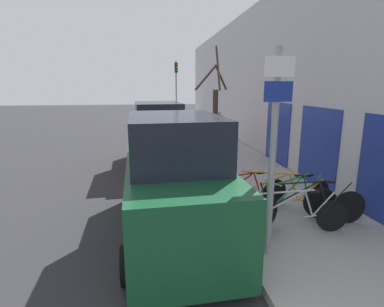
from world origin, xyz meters
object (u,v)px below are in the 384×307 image
at_px(bicycle_4, 244,194).
at_px(parked_car_0, 174,183).
at_px(bicycle_0, 291,215).
at_px(pedestrian_far, 218,127).
at_px(bicycle_1, 305,206).
at_px(street_tree, 215,121).
at_px(parked_car_1, 158,139).
at_px(pedestrian_near, 214,126).
at_px(bicycle_2, 294,201).
at_px(traffic_light, 176,85).
at_px(bicycle_3, 275,195).
at_px(signpost, 273,148).

xyz_separation_m(bicycle_4, parked_car_0, (-1.68, -0.71, 0.58)).
xyz_separation_m(bicycle_0, pedestrian_far, (0.44, 8.05, 0.63)).
bearing_deg(bicycle_1, street_tree, 15.53).
relative_size(parked_car_1, pedestrian_near, 2.81).
height_order(bicycle_1, bicycle_2, bicycle_1).
bearing_deg(parked_car_0, bicycle_2, -0.08).
bearing_deg(pedestrian_near, bicycle_1, 87.63).
bearing_deg(parked_car_0, traffic_light, 81.95).
xyz_separation_m(bicycle_3, traffic_light, (-0.76, 15.02, 2.47)).
bearing_deg(traffic_light, street_tree, -89.05).
bearing_deg(bicycle_4, traffic_light, -11.83).
distance_m(signpost, pedestrian_far, 8.79).
bearing_deg(bicycle_4, pedestrian_far, -20.59).
relative_size(signpost, parked_car_1, 0.77).
bearing_deg(pedestrian_near, pedestrian_far, 84.00).
xyz_separation_m(pedestrian_near, street_tree, (-1.02, -4.58, 0.77)).
height_order(pedestrian_near, street_tree, street_tree).
xyz_separation_m(bicycle_2, parked_car_1, (-2.70, 5.33, 0.52)).
bearing_deg(bicycle_2, bicycle_1, 166.45).
relative_size(bicycle_0, street_tree, 0.57).
relative_size(pedestrian_near, traffic_light, 0.35).
height_order(bicycle_3, pedestrian_far, pedestrian_far).
height_order(pedestrian_near, traffic_light, traffic_light).
bearing_deg(bicycle_0, traffic_light, 6.60).
bearing_deg(bicycle_4, bicycle_0, -167.77).
xyz_separation_m(bicycle_0, traffic_light, (-0.67, 15.97, 2.50)).
distance_m(bicycle_3, parked_car_1, 5.56).
height_order(bicycle_2, bicycle_3, bicycle_3).
xyz_separation_m(bicycle_3, street_tree, (-0.57, 3.71, 1.27)).
relative_size(bicycle_1, parked_car_1, 0.59).
height_order(parked_car_0, pedestrian_near, parked_car_0).
xyz_separation_m(bicycle_2, street_tree, (-0.86, 4.06, 1.27)).
height_order(bicycle_3, pedestrian_near, pedestrian_near).
relative_size(signpost, pedestrian_near, 2.16).
xyz_separation_m(bicycle_1, parked_car_1, (-2.77, 5.64, 0.51)).
bearing_deg(street_tree, pedestrian_far, 74.66).
xyz_separation_m(bicycle_0, bicycle_3, (0.08, 0.95, 0.03)).
xyz_separation_m(signpost, bicycle_1, (1.16, 0.91, -1.44)).
bearing_deg(pedestrian_far, parked_car_0, 62.01).
xyz_separation_m(signpost, bicycle_2, (1.10, 1.23, -1.44)).
distance_m(bicycle_2, parked_car_1, 5.99).
height_order(parked_car_0, parked_car_1, parked_car_0).
bearing_deg(signpost, bicycle_2, 48.15).
relative_size(bicycle_2, bicycle_4, 1.00).
distance_m(bicycle_3, pedestrian_far, 7.14).
distance_m(bicycle_0, traffic_light, 16.18).
bearing_deg(street_tree, bicycle_3, -81.25).
bearing_deg(parked_car_0, bicycle_1, -6.97).
bearing_deg(street_tree, pedestrian_near, 77.46).
bearing_deg(bicycle_0, signpost, 134.75).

